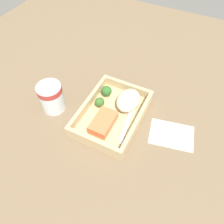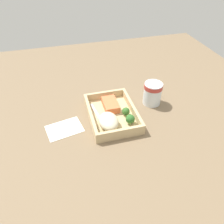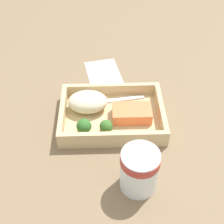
% 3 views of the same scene
% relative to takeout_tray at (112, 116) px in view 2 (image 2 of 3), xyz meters
% --- Properties ---
extents(ground_plane, '(1.60, 1.60, 0.02)m').
position_rel_takeout_tray_xyz_m(ground_plane, '(0.00, 0.00, -0.02)').
color(ground_plane, '#786349').
extents(takeout_tray, '(0.26, 0.19, 0.01)m').
position_rel_takeout_tray_xyz_m(takeout_tray, '(0.00, 0.00, 0.00)').
color(takeout_tray, tan).
rests_on(takeout_tray, ground_plane).
extents(tray_rim, '(0.26, 0.19, 0.03)m').
position_rel_takeout_tray_xyz_m(tray_rim, '(0.00, 0.00, 0.02)').
color(tray_rim, tan).
rests_on(tray_rim, takeout_tray).
extents(salmon_fillet, '(0.10, 0.06, 0.03)m').
position_rel_takeout_tray_xyz_m(salmon_fillet, '(-0.05, 0.01, 0.02)').
color(salmon_fillet, '#F57344').
rests_on(salmon_fillet, takeout_tray).
extents(mashed_potatoes, '(0.10, 0.08, 0.05)m').
position_rel_takeout_tray_xyz_m(mashed_potatoes, '(0.06, -0.03, 0.03)').
color(mashed_potatoes, beige).
rests_on(mashed_potatoes, takeout_tray).
extents(broccoli_floret_1, '(0.04, 0.04, 0.04)m').
position_rel_takeout_tray_xyz_m(broccoli_floret_1, '(0.07, 0.05, 0.03)').
color(broccoli_floret_1, '#7E9D58').
rests_on(broccoli_floret_1, takeout_tray).
extents(broccoli_floret_2, '(0.03, 0.03, 0.04)m').
position_rel_takeout_tray_xyz_m(broccoli_floret_2, '(0.02, 0.05, 0.03)').
color(broccoli_floret_2, '#7B975B').
rests_on(broccoli_floret_2, takeout_tray).
extents(fork, '(0.16, 0.04, 0.00)m').
position_rel_takeout_tray_xyz_m(fork, '(-0.00, -0.06, 0.01)').
color(fork, silver).
rests_on(fork, takeout_tray).
extents(paper_cup, '(0.08, 0.08, 0.10)m').
position_rel_takeout_tray_xyz_m(paper_cup, '(-0.05, 0.20, 0.05)').
color(paper_cup, white).
rests_on(paper_cup, ground_plane).
extents(receipt_slip, '(0.12, 0.15, 0.00)m').
position_rel_takeout_tray_xyz_m(receipt_slip, '(0.02, -0.20, -0.00)').
color(receipt_slip, white).
rests_on(receipt_slip, ground_plane).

